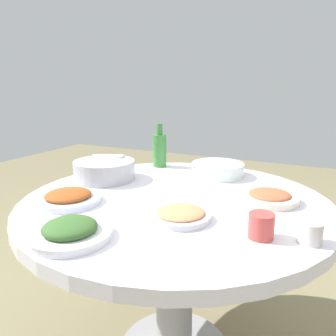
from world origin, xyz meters
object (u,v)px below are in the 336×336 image
object	(u,v)px
round_dining_table	(175,232)
tea_cup_near	(261,226)
dish_greens	(70,231)
dish_tofu_braise	(269,197)
tea_cup_far	(310,233)
soup_bowl	(218,170)
green_bottle	(160,149)
dish_shrimp	(180,214)
dish_stirfry	(68,198)
rice_bowl	(105,170)

from	to	relation	value
round_dining_table	tea_cup_near	bearing A→B (deg)	150.82
dish_greens	round_dining_table	bearing A→B (deg)	-105.50
tea_cup_near	dish_tofu_braise	bearing A→B (deg)	-85.32
round_dining_table	tea_cup_far	size ratio (longest dim) A/B	18.06
tea_cup_far	dish_greens	bearing A→B (deg)	23.61
soup_bowl	green_bottle	distance (m)	0.35
dish_shrimp	tea_cup_far	xyz separation A→B (m)	(-0.39, -0.01, 0.01)
dish_tofu_braise	green_bottle	world-z (taller)	green_bottle
dish_stirfry	green_bottle	bearing A→B (deg)	-94.30
dish_tofu_braise	tea_cup_near	size ratio (longest dim) A/B	2.92
round_dining_table	tea_cup_far	bearing A→B (deg)	160.30
dish_tofu_braise	round_dining_table	bearing A→B (deg)	19.09
rice_bowl	dish_shrimp	xyz separation A→B (m)	(-0.51, 0.27, -0.03)
dish_greens	tea_cup_near	size ratio (longest dim) A/B	3.22
soup_bowl	tea_cup_far	bearing A→B (deg)	128.35
soup_bowl	green_bottle	world-z (taller)	green_bottle
dish_shrimp	green_bottle	world-z (taller)	green_bottle
soup_bowl	tea_cup_near	world-z (taller)	tea_cup_near
dish_stirfry	rice_bowl	bearing A→B (deg)	-77.86
round_dining_table	dish_tofu_braise	bearing A→B (deg)	-160.91
soup_bowl	dish_tofu_braise	size ratio (longest dim) A/B	1.16
dish_stirfry	dish_shrimp	size ratio (longest dim) A/B	1.20
dish_tofu_braise	dish_stirfry	bearing A→B (deg)	26.91
rice_bowl	dish_shrimp	world-z (taller)	rice_bowl
soup_bowl	dish_greens	bearing A→B (deg)	77.87
rice_bowl	dish_stirfry	bearing A→B (deg)	102.14
dish_greens	green_bottle	xyz separation A→B (m)	(0.16, -0.87, 0.07)
round_dining_table	dish_shrimp	world-z (taller)	dish_shrimp
green_bottle	dish_greens	bearing A→B (deg)	100.56
dish_greens	tea_cup_far	bearing A→B (deg)	-156.39
tea_cup_near	dish_shrimp	bearing A→B (deg)	-4.67
soup_bowl	dish_tofu_braise	distance (m)	0.39
green_bottle	soup_bowl	bearing A→B (deg)	172.53
dish_shrimp	tea_cup_far	distance (m)	0.39
dish_shrimp	round_dining_table	bearing A→B (deg)	-60.43
dish_stirfry	tea_cup_far	distance (m)	0.83
dish_greens	soup_bowl	bearing A→B (deg)	-102.13
tea_cup_near	round_dining_table	bearing A→B (deg)	-29.18
rice_bowl	dish_tofu_braise	size ratio (longest dim) A/B	1.31
dish_tofu_braise	dish_stirfry	distance (m)	0.75
dish_tofu_braise	dish_shrimp	xyz separation A→B (m)	(0.23, 0.30, -0.00)
round_dining_table	rice_bowl	xyz separation A→B (m)	(0.40, -0.09, 0.19)
dish_tofu_braise	green_bottle	xyz separation A→B (m)	(0.62, -0.31, 0.08)
soup_bowl	green_bottle	bearing A→B (deg)	-7.47
tea_cup_far	dish_stirfry	bearing A→B (deg)	3.32
dish_shrimp	tea_cup_near	world-z (taller)	tea_cup_near
dish_tofu_braise	dish_shrimp	world-z (taller)	dish_tofu_braise
dish_stirfry	dish_greens	world-z (taller)	dish_greens
dish_tofu_braise	soup_bowl	bearing A→B (deg)	-42.61
soup_bowl	dish_stirfry	world-z (taller)	soup_bowl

